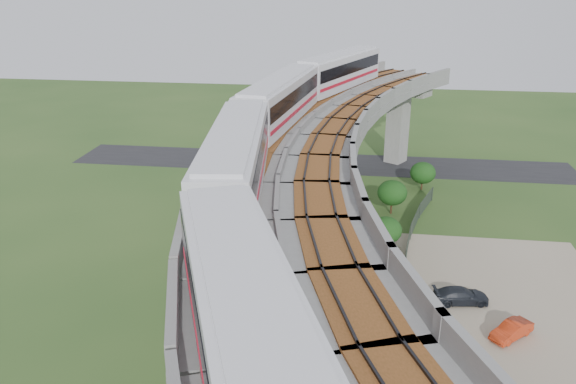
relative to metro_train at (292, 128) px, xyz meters
name	(u,v)px	position (x,y,z in m)	size (l,w,h in m)	color
ground	(287,292)	(-0.35, 0.36, -12.31)	(160.00, 160.00, 0.00)	#2D4E1F
dirt_lot	(493,322)	(13.65, -1.64, -12.29)	(18.00, 26.00, 0.04)	gray
asphalt_road	(320,163)	(-0.35, 30.36, -12.29)	(60.00, 8.00, 0.03)	#232326
viaduct	(345,177)	(3.49, 0.36, -3.26)	(19.58, 73.98, 11.40)	#99968E
metro_train	(292,128)	(0.00, 0.00, 0.00)	(10.88, 61.35, 3.64)	silver
fence	(425,292)	(9.40, 0.36, -11.56)	(3.87, 38.73, 1.50)	#2D382D
tree_0	(423,173)	(11.13, 22.76, -10.42)	(2.68, 2.68, 3.03)	#382314
tree_1	(392,193)	(7.64, 15.78, -10.16)	(2.82, 2.82, 3.35)	#382314
tree_2	(386,230)	(6.80, 7.29, -10.17)	(2.58, 2.58, 3.23)	#382314
tree_3	(368,278)	(5.39, 0.23, -10.67)	(2.07, 2.07, 2.52)	#382314
tree_4	(404,362)	(7.34, -8.68, -10.66)	(1.89, 1.89, 2.46)	#382314
car_red	(512,330)	(14.42, -3.24, -11.74)	(1.11, 3.18, 1.05)	#B82F11
car_dark	(461,295)	(11.85, 0.47, -11.71)	(1.57, 3.86, 1.12)	black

